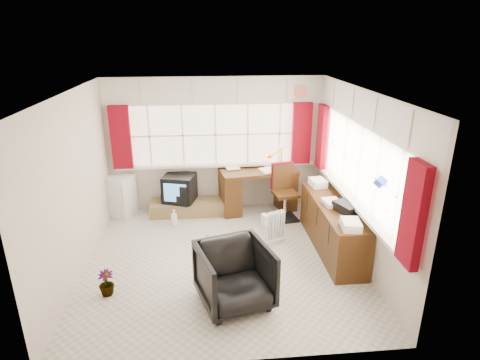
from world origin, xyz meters
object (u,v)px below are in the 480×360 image
(office_chair, at_px, (235,276))
(mini_fridge, at_px, (120,196))
(task_chair, at_px, (283,189))
(tv_bench, at_px, (188,207))
(radiator, at_px, (274,230))
(desk_lamp, at_px, (281,155))
(crt_tv, at_px, (180,188))
(credenza, at_px, (332,226))
(desk, at_px, (258,187))

(office_chair, xyz_separation_m, mini_fridge, (-1.90, 2.83, -0.02))
(task_chair, relative_size, office_chair, 1.18)
(task_chair, relative_size, tv_bench, 0.73)
(radiator, xyz_separation_m, tv_bench, (-1.42, 1.25, -0.09))
(task_chair, bearing_deg, mini_fridge, 172.77)
(desk_lamp, bearing_deg, tv_bench, 177.87)
(radiator, bearing_deg, office_chair, -116.99)
(office_chair, relative_size, mini_fridge, 1.15)
(radiator, xyz_separation_m, crt_tv, (-1.57, 1.30, 0.29))
(desk_lamp, xyz_separation_m, mini_fridge, (-2.98, 0.14, -0.75))
(office_chair, relative_size, tv_bench, 0.62)
(radiator, xyz_separation_m, credenza, (0.86, -0.27, 0.17))
(office_chair, bearing_deg, desk_lamp, 51.68)
(tv_bench, relative_size, crt_tv, 2.10)
(office_chair, bearing_deg, crt_tv, 89.54)
(office_chair, distance_m, mini_fridge, 3.41)
(desk, height_order, credenza, credenza)
(credenza, xyz_separation_m, tv_bench, (-2.28, 1.52, -0.26))
(desk, height_order, desk_lamp, desk_lamp)
(desk, height_order, crt_tv, desk)
(credenza, bearing_deg, crt_tv, 147.11)
(desk_lamp, height_order, office_chair, desk_lamp)
(desk, distance_m, crt_tv, 1.48)
(radiator, bearing_deg, task_chair, 70.81)
(task_chair, height_order, radiator, task_chair)
(desk_lamp, distance_m, office_chair, 2.99)
(office_chair, relative_size, crt_tv, 1.30)
(task_chair, xyz_separation_m, office_chair, (-1.09, -2.45, -0.15))
(crt_tv, xyz_separation_m, mini_fridge, (-1.10, 0.03, -0.12))
(task_chair, xyz_separation_m, mini_fridge, (-3.00, 0.38, -0.16))
(desk_lamp, distance_m, tv_bench, 2.00)
(task_chair, xyz_separation_m, credenza, (0.53, -1.22, -0.16))
(desk, bearing_deg, office_chair, -103.39)
(crt_tv, bearing_deg, radiator, -39.63)
(radiator, height_order, mini_fridge, mini_fridge)
(crt_tv, bearing_deg, tv_bench, -18.79)
(desk, height_order, task_chair, task_chair)
(credenza, xyz_separation_m, mini_fridge, (-3.53, 1.60, -0.01))
(tv_bench, bearing_deg, mini_fridge, 176.35)
(office_chair, xyz_separation_m, credenza, (1.63, 1.23, -0.01))
(desk, bearing_deg, task_chair, -42.09)
(office_chair, xyz_separation_m, radiator, (0.77, 1.50, -0.18))
(desk, distance_m, task_chair, 0.58)
(radiator, relative_size, credenza, 0.26)
(desk_lamp, distance_m, radiator, 1.53)
(desk_lamp, bearing_deg, mini_fridge, 177.23)
(desk_lamp, xyz_separation_m, radiator, (-0.31, -1.18, -0.92))
(mini_fridge, bearing_deg, credenza, -24.39)
(desk, relative_size, mini_fridge, 1.98)
(mini_fridge, bearing_deg, crt_tv, -1.50)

